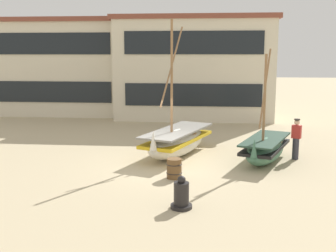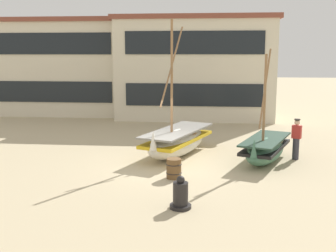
{
  "view_description": "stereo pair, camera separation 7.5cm",
  "coord_description": "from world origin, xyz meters",
  "views": [
    {
      "loc": [
        1.53,
        -15.5,
        4.33
      ],
      "look_at": [
        0.0,
        1.0,
        1.4
      ],
      "focal_mm": 44.48,
      "sensor_mm": 36.0,
      "label": 1
    },
    {
      "loc": [
        1.61,
        -15.49,
        4.33
      ],
      "look_at": [
        0.0,
        1.0,
        1.4
      ],
      "focal_mm": 44.48,
      "sensor_mm": 36.0,
      "label": 2
    }
  ],
  "objects": [
    {
      "name": "fishing_boat_near_left",
      "position": [
        3.91,
        1.01,
        0.55
      ],
      "size": [
        2.49,
        3.83,
        4.48
      ],
      "color": "#427056",
      "rests_on": "ground"
    },
    {
      "name": "harbor_building_annex",
      "position": [
        -9.34,
        14.91,
        3.33
      ],
      "size": [
        11.42,
        7.19,
        6.64
      ],
      "color": "beige",
      "rests_on": "ground"
    },
    {
      "name": "wooden_barrel",
      "position": [
        0.45,
        -1.53,
        0.35
      ],
      "size": [
        0.56,
        0.56,
        0.7
      ],
      "color": "brown",
      "rests_on": "ground"
    },
    {
      "name": "fisherman_by_hull",
      "position": [
        5.21,
        1.56,
        0.83
      ],
      "size": [
        0.42,
        0.36,
        1.68
      ],
      "color": "#33333D",
      "rests_on": "ground"
    },
    {
      "name": "harbor_building_main",
      "position": [
        0.68,
        12.78,
        3.34
      ],
      "size": [
        10.49,
        5.34,
        6.65
      ],
      "color": "beige",
      "rests_on": "ground"
    },
    {
      "name": "fishing_boat_centre_large",
      "position": [
        0.31,
        1.81,
        0.62
      ],
      "size": [
        3.01,
        4.75,
        5.64
      ],
      "color": "silver",
      "rests_on": "ground"
    },
    {
      "name": "ground_plane",
      "position": [
        0.0,
        0.0,
        0.0
      ],
      "size": [
        120.0,
        120.0,
        0.0
      ],
      "primitive_type": "plane",
      "color": "tan"
    },
    {
      "name": "capstan_winch",
      "position": [
        0.88,
        -4.35,
        0.37
      ],
      "size": [
        0.62,
        0.62,
        0.95
      ],
      "color": "black",
      "rests_on": "ground"
    }
  ]
}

